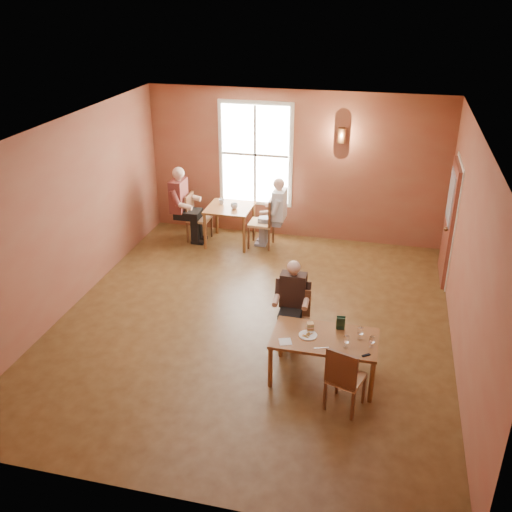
% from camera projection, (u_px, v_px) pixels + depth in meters
% --- Properties ---
extents(ground, '(6.00, 7.00, 0.01)m').
position_uv_depth(ground, '(253.00, 321.00, 8.96)').
color(ground, brown).
rests_on(ground, ground).
extents(wall_back, '(6.00, 0.04, 3.00)m').
position_uv_depth(wall_back, '(295.00, 166.00, 11.38)').
color(wall_back, brown).
rests_on(wall_back, ground).
extents(wall_front, '(6.00, 0.04, 3.00)m').
position_uv_depth(wall_front, '(162.00, 381.00, 5.24)').
color(wall_front, brown).
rests_on(wall_front, ground).
extents(wall_left, '(0.04, 7.00, 3.00)m').
position_uv_depth(wall_left, '(68.00, 216.00, 8.95)').
color(wall_left, brown).
rests_on(wall_left, ground).
extents(wall_right, '(0.04, 7.00, 3.00)m').
position_uv_depth(wall_right, '(469.00, 255.00, 7.68)').
color(wall_right, brown).
rests_on(wall_right, ground).
extents(ceiling, '(6.00, 7.00, 0.04)m').
position_uv_depth(ceiling, '(253.00, 132.00, 7.66)').
color(ceiling, white).
rests_on(ceiling, wall_back).
extents(window, '(1.36, 0.10, 1.96)m').
position_uv_depth(window, '(255.00, 155.00, 11.42)').
color(window, white).
rests_on(window, wall_back).
extents(door, '(0.12, 1.04, 2.10)m').
position_uv_depth(door, '(449.00, 222.00, 9.90)').
color(door, maroon).
rests_on(door, ground).
extents(wall_sconce, '(0.16, 0.16, 0.28)m').
position_uv_depth(wall_sconce, '(342.00, 135.00, 10.80)').
color(wall_sconce, brown).
rests_on(wall_sconce, wall_back).
extents(main_table, '(1.38, 0.77, 0.65)m').
position_uv_depth(main_table, '(324.00, 358.00, 7.55)').
color(main_table, brown).
rests_on(main_table, ground).
extents(chair_diner_main, '(0.38, 0.38, 0.85)m').
position_uv_depth(chair_diner_main, '(295.00, 321.00, 8.18)').
color(chair_diner_main, '#3F2712').
rests_on(chair_diner_main, ground).
extents(diner_main, '(0.49, 0.49, 1.22)m').
position_uv_depth(diner_main, '(295.00, 311.00, 8.08)').
color(diner_main, '#412923').
rests_on(diner_main, ground).
extents(chair_empty, '(0.51, 0.51, 0.91)m').
position_uv_depth(chair_empty, '(346.00, 377.00, 6.97)').
color(chair_empty, brown).
rests_on(chair_empty, ground).
extents(plate_food, '(0.30, 0.30, 0.03)m').
position_uv_depth(plate_food, '(308.00, 335.00, 7.44)').
color(plate_food, white).
rests_on(plate_food, main_table).
extents(sandwich, '(0.11, 0.10, 0.10)m').
position_uv_depth(sandwich, '(310.00, 327.00, 7.53)').
color(sandwich, tan).
rests_on(sandwich, main_table).
extents(goblet_a, '(0.08, 0.08, 0.18)m').
position_uv_depth(goblet_a, '(360.00, 333.00, 7.34)').
color(goblet_a, white).
rests_on(goblet_a, main_table).
extents(goblet_b, '(0.09, 0.09, 0.17)m').
position_uv_depth(goblet_b, '(372.00, 341.00, 7.18)').
color(goblet_b, white).
rests_on(goblet_b, main_table).
extents(goblet_c, '(0.08, 0.08, 0.18)m').
position_uv_depth(goblet_c, '(346.00, 341.00, 7.18)').
color(goblet_c, white).
rests_on(goblet_c, main_table).
extents(menu_stand, '(0.12, 0.07, 0.19)m').
position_uv_depth(menu_stand, '(341.00, 323.00, 7.54)').
color(menu_stand, '#1E3C27').
rests_on(menu_stand, main_table).
extents(knife, '(0.19, 0.08, 0.00)m').
position_uv_depth(knife, '(322.00, 348.00, 7.19)').
color(knife, silver).
rests_on(knife, main_table).
extents(napkin, '(0.20, 0.20, 0.01)m').
position_uv_depth(napkin, '(285.00, 342.00, 7.32)').
color(napkin, silver).
rests_on(napkin, main_table).
extents(sunglasses, '(0.11, 0.09, 0.01)m').
position_uv_depth(sunglasses, '(366.00, 355.00, 7.05)').
color(sunglasses, black).
rests_on(sunglasses, main_table).
extents(second_table, '(0.88, 0.88, 0.78)m').
position_uv_depth(second_table, '(230.00, 225.00, 11.52)').
color(second_table, brown).
rests_on(second_table, ground).
extents(chair_diner_white, '(0.46, 0.46, 1.04)m').
position_uv_depth(chair_diner_white, '(261.00, 222.00, 11.33)').
color(chair_diner_white, '#4E2912').
rests_on(chair_diner_white, ground).
extents(diner_white, '(0.55, 0.55, 1.37)m').
position_uv_depth(diner_white, '(263.00, 214.00, 11.25)').
color(diner_white, silver).
rests_on(diner_white, ground).
extents(chair_diner_maroon, '(0.43, 0.43, 0.98)m').
position_uv_depth(chair_diner_maroon, '(199.00, 217.00, 11.62)').
color(chair_diner_maroon, '#502810').
rests_on(chair_diner_maroon, ground).
extents(diner_maroon, '(0.60, 0.60, 1.50)m').
position_uv_depth(diner_maroon, '(197.00, 205.00, 11.51)').
color(diner_maroon, maroon).
rests_on(diner_maroon, ground).
extents(cup_a, '(0.14, 0.14, 0.11)m').
position_uv_depth(cup_a, '(234.00, 206.00, 11.24)').
color(cup_a, silver).
rests_on(cup_a, second_table).
extents(cup_b, '(0.14, 0.14, 0.10)m').
position_uv_depth(cup_b, '(222.00, 202.00, 11.47)').
color(cup_b, silver).
rests_on(cup_b, second_table).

